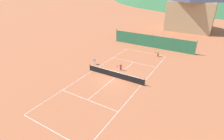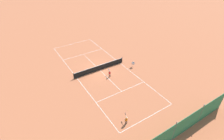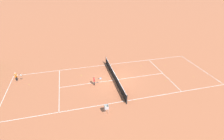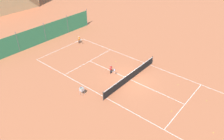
{
  "view_description": "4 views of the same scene",
  "coord_description": "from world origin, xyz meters",
  "px_view_note": "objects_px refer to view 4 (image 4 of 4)",
  "views": [
    {
      "loc": [
        11.08,
        -19.33,
        12.32
      ],
      "look_at": [
        -0.86,
        0.58,
        0.74
      ],
      "focal_mm": 28.0,
      "sensor_mm": 36.0,
      "label": 1
    },
    {
      "loc": [
        11.12,
        21.47,
        16.35
      ],
      "look_at": [
        -1.14,
        2.07,
        0.77
      ],
      "focal_mm": 28.0,
      "sensor_mm": 36.0,
      "label": 2
    },
    {
      "loc": [
        -17.09,
        4.73,
        11.12
      ],
      "look_at": [
        1.04,
        0.03,
        0.81
      ],
      "focal_mm": 28.0,
      "sensor_mm": 36.0,
      "label": 3
    },
    {
      "loc": [
        -16.56,
        -11.13,
        14.05
      ],
      "look_at": [
        -1.03,
        1.83,
        1.04
      ],
      "focal_mm": 35.0,
      "sensor_mm": 36.0,
      "label": 4
    }
  ],
  "objects_px": {
    "tennis_ball_mid_court": "(114,49)",
    "tennis_ball_service_box": "(213,132)",
    "tennis_ball_near_corner": "(114,103)",
    "tennis_ball_by_net_right": "(79,49)",
    "tennis_net": "(131,76)",
    "tennis_ball_by_net_left": "(178,85)",
    "player_near_baseline": "(111,69)",
    "ball_hopper": "(82,90)",
    "player_near_service": "(79,39)",
    "tennis_ball_alley_left": "(207,101)",
    "tennis_ball_far_corner": "(172,111)",
    "tennis_ball_alley_right": "(116,61)"
  },
  "relations": [
    {
      "from": "player_near_baseline",
      "to": "tennis_ball_alley_right",
      "type": "distance_m",
      "value": 2.84
    },
    {
      "from": "tennis_ball_service_box",
      "to": "tennis_ball_alley_left",
      "type": "bearing_deg",
      "value": 26.91
    },
    {
      "from": "player_near_service",
      "to": "ball_hopper",
      "type": "xyz_separation_m",
      "value": [
        -8.05,
        -8.99,
        0.02
      ]
    },
    {
      "from": "tennis_net",
      "to": "tennis_ball_mid_court",
      "type": "relative_size",
      "value": 139.09
    },
    {
      "from": "player_near_baseline",
      "to": "tennis_ball_far_corner",
      "type": "height_order",
      "value": "player_near_baseline"
    },
    {
      "from": "player_near_service",
      "to": "tennis_ball_service_box",
      "type": "height_order",
      "value": "player_near_service"
    },
    {
      "from": "tennis_ball_mid_court",
      "to": "tennis_ball_alley_left",
      "type": "xyz_separation_m",
      "value": [
        -2.71,
        -13.9,
        0.0
      ]
    },
    {
      "from": "tennis_net",
      "to": "tennis_ball_mid_court",
      "type": "distance_m",
      "value": 7.61
    },
    {
      "from": "player_near_service",
      "to": "tennis_ball_by_net_right",
      "type": "bearing_deg",
      "value": -133.59
    },
    {
      "from": "tennis_net",
      "to": "tennis_ball_mid_court",
      "type": "xyz_separation_m",
      "value": [
        4.55,
        6.09,
        -0.47
      ]
    },
    {
      "from": "tennis_ball_mid_court",
      "to": "tennis_ball_service_box",
      "type": "relative_size",
      "value": 1.0
    },
    {
      "from": "tennis_ball_by_net_right",
      "to": "tennis_ball_alley_left",
      "type": "bearing_deg",
      "value": -88.46
    },
    {
      "from": "tennis_ball_near_corner",
      "to": "tennis_ball_alley_right",
      "type": "bearing_deg",
      "value": 37.93
    },
    {
      "from": "tennis_ball_near_corner",
      "to": "tennis_ball_alley_right",
      "type": "xyz_separation_m",
      "value": [
        6.22,
        4.85,
        0.0
      ]
    },
    {
      "from": "player_near_baseline",
      "to": "ball_hopper",
      "type": "bearing_deg",
      "value": -177.2
    },
    {
      "from": "tennis_net",
      "to": "tennis_ball_service_box",
      "type": "bearing_deg",
      "value": -100.49
    },
    {
      "from": "player_near_baseline",
      "to": "player_near_service",
      "type": "bearing_deg",
      "value": 70.02
    },
    {
      "from": "player_near_service",
      "to": "tennis_ball_alley_right",
      "type": "xyz_separation_m",
      "value": [
        -0.73,
        -7.44,
        -0.6
      ]
    },
    {
      "from": "tennis_ball_near_corner",
      "to": "tennis_ball_alley_right",
      "type": "distance_m",
      "value": 7.88
    },
    {
      "from": "tennis_net",
      "to": "tennis_ball_near_corner",
      "type": "bearing_deg",
      "value": -165.52
    },
    {
      "from": "tennis_ball_alley_left",
      "to": "tennis_ball_by_net_right",
      "type": "distance_m",
      "value": 17.57
    },
    {
      "from": "tennis_ball_near_corner",
      "to": "tennis_ball_alley_left",
      "type": "xyz_separation_m",
      "value": [
        6.04,
        -6.73,
        0.0
      ]
    },
    {
      "from": "tennis_ball_alley_left",
      "to": "ball_hopper",
      "type": "height_order",
      "value": "ball_hopper"
    },
    {
      "from": "tennis_ball_near_corner",
      "to": "tennis_ball_far_corner",
      "type": "bearing_deg",
      "value": -62.21
    },
    {
      "from": "player_near_baseline",
      "to": "tennis_ball_near_corner",
      "type": "relative_size",
      "value": 16.77
    },
    {
      "from": "player_near_service",
      "to": "tennis_ball_near_corner",
      "type": "relative_size",
      "value": 16.41
    },
    {
      "from": "tennis_ball_mid_court",
      "to": "tennis_ball_by_net_right",
      "type": "height_order",
      "value": "same"
    },
    {
      "from": "player_near_service",
      "to": "tennis_ball_near_corner",
      "type": "xyz_separation_m",
      "value": [
        -6.95,
        -12.28,
        -0.6
      ]
    },
    {
      "from": "tennis_ball_service_box",
      "to": "player_near_service",
      "type": "bearing_deg",
      "value": 77.74
    },
    {
      "from": "tennis_ball_by_net_right",
      "to": "tennis_ball_service_box",
      "type": "distance_m",
      "value": 19.65
    },
    {
      "from": "tennis_ball_by_net_right",
      "to": "tennis_ball_far_corner",
      "type": "bearing_deg",
      "value": -101.04
    },
    {
      "from": "tennis_ball_by_net_right",
      "to": "tennis_ball_by_net_left",
      "type": "relative_size",
      "value": 1.0
    },
    {
      "from": "tennis_net",
      "to": "tennis_ball_near_corner",
      "type": "height_order",
      "value": "tennis_net"
    },
    {
      "from": "tennis_ball_near_corner",
      "to": "tennis_ball_by_net_left",
      "type": "bearing_deg",
      "value": -26.88
    },
    {
      "from": "player_near_baseline",
      "to": "ball_hopper",
      "type": "xyz_separation_m",
      "value": [
        -4.87,
        -0.24,
        0.0
      ]
    },
    {
      "from": "tennis_ball_near_corner",
      "to": "tennis_ball_service_box",
      "type": "distance_m",
      "value": 8.9
    },
    {
      "from": "tennis_ball_alley_right",
      "to": "ball_hopper",
      "type": "relative_size",
      "value": 0.07
    },
    {
      "from": "tennis_ball_far_corner",
      "to": "tennis_ball_alley_right",
      "type": "bearing_deg",
      "value": 68.99
    },
    {
      "from": "tennis_ball_mid_court",
      "to": "ball_hopper",
      "type": "height_order",
      "value": "ball_hopper"
    },
    {
      "from": "tennis_ball_by_net_left",
      "to": "ball_hopper",
      "type": "relative_size",
      "value": 0.07
    },
    {
      "from": "player_near_baseline",
      "to": "tennis_ball_by_net_left",
      "type": "relative_size",
      "value": 16.77
    },
    {
      "from": "player_near_service",
      "to": "tennis_ball_alley_right",
      "type": "relative_size",
      "value": 16.41
    },
    {
      "from": "tennis_net",
      "to": "tennis_ball_by_net_right",
      "type": "distance_m",
      "value": 9.85
    },
    {
      "from": "tennis_ball_far_corner",
      "to": "tennis_ball_by_net_left",
      "type": "xyz_separation_m",
      "value": [
        4.2,
        1.38,
        0.0
      ]
    },
    {
      "from": "tennis_net",
      "to": "tennis_ball_service_box",
      "type": "xyz_separation_m",
      "value": [
        -1.79,
        -9.65,
        -0.47
      ]
    },
    {
      "from": "player_near_baseline",
      "to": "tennis_ball_alley_right",
      "type": "relative_size",
      "value": 16.77
    },
    {
      "from": "tennis_ball_near_corner",
      "to": "tennis_ball_by_net_right",
      "type": "relative_size",
      "value": 1.0
    },
    {
      "from": "player_near_baseline",
      "to": "tennis_ball_alley_left",
      "type": "height_order",
      "value": "player_near_baseline"
    },
    {
      "from": "player_near_service",
      "to": "tennis_ball_alley_left",
      "type": "height_order",
      "value": "player_near_service"
    },
    {
      "from": "tennis_net",
      "to": "tennis_ball_near_corner",
      "type": "relative_size",
      "value": 139.09
    }
  ]
}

